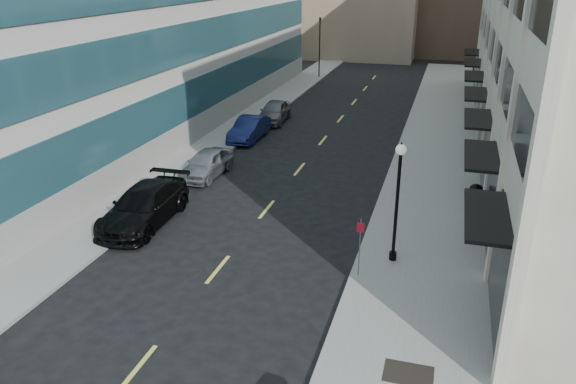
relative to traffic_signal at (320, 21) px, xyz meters
The scene contains 12 objects.
sidewalk_right 31.38m from the traffic_signal, 65.10° to the right, with size 5.00×80.00×0.15m, color gray.
sidewalk_left 28.58m from the traffic_signal, 92.05° to the right, with size 3.00×80.00×0.15m, color gray.
grate_far 46.43m from the traffic_signal, 73.49° to the right, with size 1.40×1.00×0.01m, color black.
road_centerline 32.00m from the traffic_signal, 79.94° to the right, with size 0.15×68.20×0.01m.
traffic_signal is the anchor object (origin of this frame).
car_black_pickup 37.35m from the traffic_signal, 88.92° to the right, with size 2.37×5.82×1.69m, color black.
car_silver_sedan 30.96m from the traffic_signal, 88.38° to the right, with size 1.75×4.35×1.48m, color gray.
car_blue_sedan 23.71m from the traffic_signal, 88.27° to the right, with size 1.59×4.57×1.50m, color #131B49.
car_grey_sedan 18.93m from the traffic_signal, 87.18° to the right, with size 1.84×4.58×1.56m, color slate.
lamppost 39.52m from the traffic_signal, 72.43° to the right, with size 0.40×0.40×4.83m.
sign_post 40.81m from the traffic_signal, 74.57° to the right, with size 0.27×0.07×2.29m.
urn_planter 34.42m from the traffic_signal, 63.67° to the right, with size 0.64×0.64×0.89m.
Camera 1 is at (7.91, -9.43, 10.85)m, focal length 35.00 mm.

